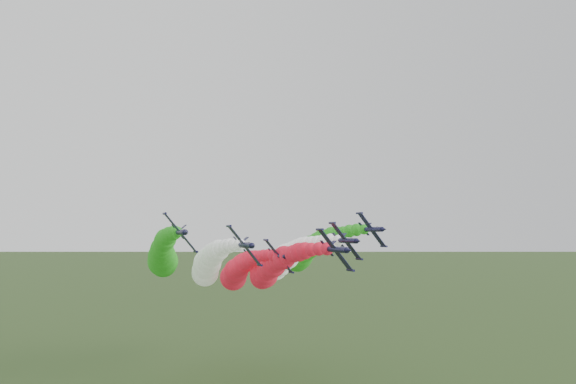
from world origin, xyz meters
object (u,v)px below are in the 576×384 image
object	(u,v)px
jet_trail	(239,270)
jet_outer_right	(307,251)
jet_inner_right	(286,259)
jet_inner_left	(209,264)
jet_lead	(272,268)
jet_outer_left	(163,255)

from	to	relation	value
jet_trail	jet_outer_right	bearing A→B (deg)	-27.06
jet_inner_right	jet_outer_right	world-z (taller)	jet_outer_right
jet_inner_left	jet_outer_right	world-z (taller)	jet_outer_right
jet_inner_left	jet_inner_right	xyz separation A→B (m)	(19.27, -0.11, 0.73)
jet_lead	jet_outer_left	world-z (taller)	jet_outer_left
jet_inner_left	jet_outer_left	xyz separation A→B (m)	(-9.34, 7.92, 1.83)
jet_inner_right	jet_trail	world-z (taller)	jet_inner_right
jet_lead	jet_trail	distance (m)	25.89
jet_outer_left	jet_outer_right	size ratio (longest dim) A/B	1.00
jet_outer_right	jet_trail	world-z (taller)	jet_outer_right
jet_inner_left	jet_trail	world-z (taller)	jet_inner_left
jet_outer_right	jet_trail	bearing A→B (deg)	152.94
jet_lead	jet_outer_left	distance (m)	27.65
jet_inner_left	jet_trail	bearing A→B (deg)	53.98
jet_inner_right	jet_trail	bearing A→B (deg)	112.70
jet_lead	jet_outer_right	size ratio (longest dim) A/B	0.99
jet_lead	jet_trail	xyz separation A→B (m)	(-0.17, 25.80, -2.21)
jet_trail	jet_outer_left	bearing A→B (deg)	-157.64
jet_outer_left	jet_trail	world-z (taller)	jet_outer_left
jet_outer_right	jet_trail	xyz separation A→B (m)	(-16.52, 8.44, -5.27)
jet_lead	jet_inner_left	bearing A→B (deg)	143.92
jet_inner_right	jet_outer_right	xyz separation A→B (m)	(9.46, 8.45, 1.62)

